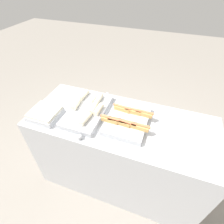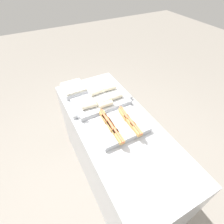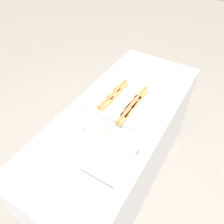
# 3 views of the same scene
# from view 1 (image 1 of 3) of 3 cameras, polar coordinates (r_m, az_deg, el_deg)

# --- Properties ---
(ground_plane) EXTENTS (12.00, 12.00, 0.00)m
(ground_plane) POSITION_cam_1_polar(r_m,az_deg,el_deg) (2.29, 2.16, -20.22)
(ground_plane) COLOR gray
(counter) EXTENTS (1.66, 0.69, 0.95)m
(counter) POSITION_cam_1_polar(r_m,az_deg,el_deg) (1.89, 2.53, -13.34)
(counter) COLOR #B7BABF
(counter) RESTS_ON ground_plane
(tray_hotdogs) EXTENTS (0.42, 0.44, 0.10)m
(tray_hotdogs) POSITION_cam_1_polar(r_m,az_deg,el_deg) (1.49, 4.95, -2.54)
(tray_hotdogs) COLOR #B7BABF
(tray_hotdogs) RESTS_ON counter
(tray_wraps) EXTENTS (0.31, 0.54, 0.10)m
(tray_wraps) POSITION_cam_1_polar(r_m,az_deg,el_deg) (1.60, -7.79, 0.84)
(tray_wraps) COLOR #B7BABF
(tray_wraps) RESTS_ON counter
(tray_side_front) EXTENTS (0.25, 0.24, 0.07)m
(tray_side_front) POSITION_cam_1_polar(r_m,az_deg,el_deg) (1.65, -21.02, -0.55)
(tray_side_front) COLOR #B7BABF
(tray_side_front) RESTS_ON counter
(serving_spoon_near) EXTENTS (0.22, 0.05, 0.05)m
(serving_spoon_near) POSITION_cam_1_polar(r_m,az_deg,el_deg) (1.40, -11.13, -7.91)
(serving_spoon_near) COLOR #B2B5BA
(serving_spoon_near) RESTS_ON counter
(serving_spoon_far) EXTENTS (0.22, 0.05, 0.05)m
(serving_spoon_far) POSITION_cam_1_polar(r_m,az_deg,el_deg) (1.80, -2.07, 5.77)
(serving_spoon_far) COLOR #B2B5BA
(serving_spoon_far) RESTS_ON counter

